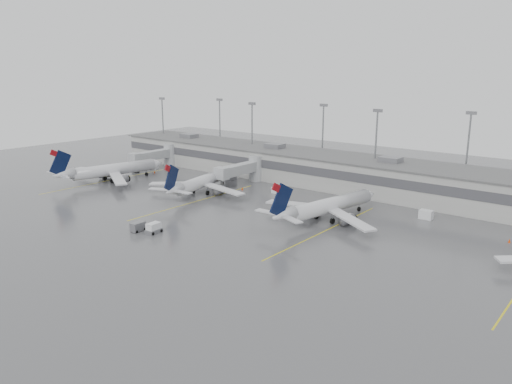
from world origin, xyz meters
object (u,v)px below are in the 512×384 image
Objects in this scene: jet_far_left at (110,170)px; jet_mid_left at (201,182)px; baggage_tug at (154,229)px; jet_mid_right at (326,206)px.

jet_far_left is 1.08× the size of jet_mid_left.
jet_mid_right is at bearing 47.43° from baggage_tug.
jet_far_left is 1.03× the size of jet_mid_right.
jet_mid_right is (36.00, -0.33, 0.13)m from jet_mid_left.
jet_mid_left is at bearing 21.52° from jet_far_left.
baggage_tug is (14.51, -27.45, -2.28)m from jet_mid_left.
baggage_tug is at bearing -118.07° from jet_mid_right.
jet_far_left is 48.93m from baggage_tug.
baggage_tug is (-21.49, -27.11, -2.40)m from jet_mid_right.
jet_mid_left is 36.00m from jet_mid_right.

